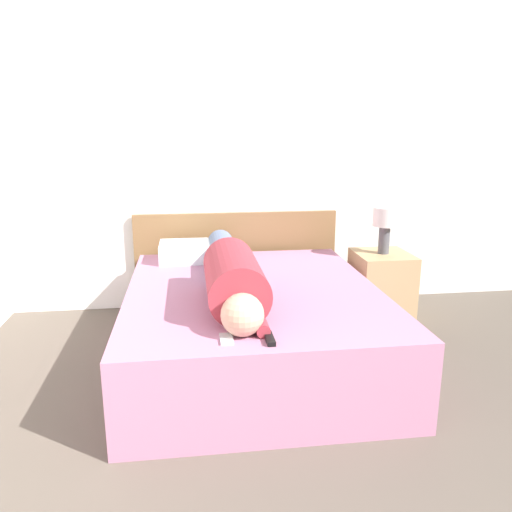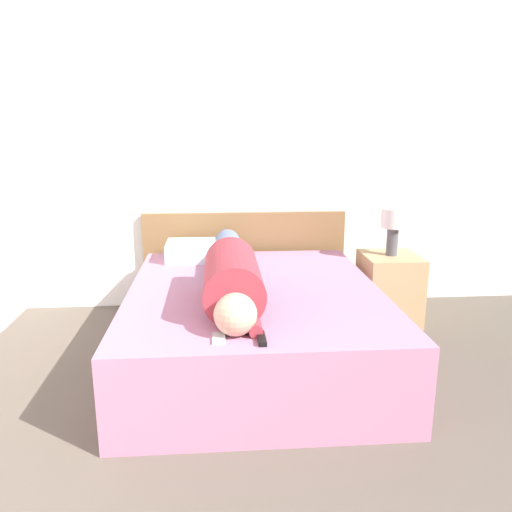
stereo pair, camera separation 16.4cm
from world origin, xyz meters
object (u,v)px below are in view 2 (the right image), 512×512
tv_remote (261,339)px  bed (254,324)px  table_lamp (393,223)px  nightstand (389,288)px  pillow_near_headboard (203,250)px  cell_phone (219,338)px  person_lying (232,273)px

tv_remote → bed: bearing=88.1°
table_lamp → tv_remote: size_ratio=2.46×
nightstand → table_lamp: bearing=90.0°
nightstand → tv_remote: size_ratio=3.64×
pillow_near_headboard → cell_phone: (0.11, -1.57, -0.06)m
nightstand → table_lamp: (0.00, 0.00, 0.52)m
person_lying → bed: bearing=40.2°
tv_remote → cell_phone: size_ratio=1.15×
bed → tv_remote: bearing=-91.9°
tv_remote → nightstand: bearing=51.6°
person_lying → tv_remote: size_ratio=11.98×
bed → table_lamp: table_lamp is taller
bed → tv_remote: 0.88m
pillow_near_headboard → tv_remote: size_ratio=3.80×
tv_remote → pillow_near_headboard: bearing=101.3°
person_lying → nightstand: bearing=30.1°
person_lying → pillow_near_headboard: person_lying is taller
person_lying → tv_remote: 0.73m
person_lying → tv_remote: (0.12, -0.71, -0.13)m
table_lamp → person_lying: size_ratio=0.21×
nightstand → cell_phone: 1.97m
person_lying → pillow_near_headboard: size_ratio=3.15×
table_lamp → tv_remote: (-1.15, -1.45, -0.28)m
pillow_near_headboard → person_lying: bearing=-77.5°
nightstand → person_lying: person_lying is taller
table_lamp → cell_phone: bearing=-133.8°
pillow_near_headboard → tv_remote: (0.32, -1.60, -0.06)m
bed → pillow_near_headboard: size_ratio=3.45×
bed → nightstand: (1.12, 0.61, 0.02)m
person_lying → pillow_near_headboard: bearing=102.5°
nightstand → cell_phone: nightstand is taller
bed → tv_remote: (-0.03, -0.84, 0.26)m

